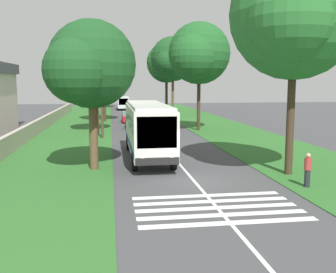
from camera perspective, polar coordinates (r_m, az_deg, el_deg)
name	(u,v)px	position (r m, az deg, el deg)	size (l,w,h in m)	color
ground	(194,181)	(20.87, 3.79, -6.44)	(160.00, 160.00, 0.00)	#424244
grass_verge_left	(66,142)	(35.37, -14.62, -0.78)	(120.00, 8.00, 0.04)	#2D6628
grass_verge_right	(246,138)	(37.30, 11.29, -0.25)	(120.00, 8.00, 0.04)	#2D6628
centre_line	(159,140)	(35.41, -1.31, -0.55)	(110.00, 0.16, 0.01)	silver
coach_bus	(148,127)	(26.84, -2.98, 1.39)	(11.16, 2.62, 3.73)	silver
zebra_crossing	(217,208)	(16.64, 7.12, -10.19)	(4.05, 6.80, 0.01)	silver
trailing_car_0	(134,122)	(44.90, -5.00, 2.04)	(4.30, 1.78, 1.43)	navy
trailing_car_1	(129,117)	(52.13, -5.70, 2.82)	(4.30, 1.78, 1.43)	#B21E1E
trailing_car_2	(151,112)	(61.69, -2.49, 3.61)	(4.30, 1.78, 1.43)	silver
trailing_car_3	(146,109)	(68.88, -3.14, 4.04)	(4.30, 1.78, 1.43)	black
trailing_minibus_0	(123,102)	(76.42, -6.54, 5.02)	(6.00, 2.14, 2.53)	silver
roadside_tree_left_0	(94,61)	(40.97, -10.66, 10.64)	(5.53, 4.76, 9.77)	#4C3826
roadside_tree_left_1	(89,67)	(23.32, -11.43, 9.85)	(6.16, 5.14, 8.70)	brown
roadside_tree_left_2	(100,72)	(81.96, -9.85, 9.23)	(9.32, 7.56, 11.32)	brown
roadside_tree_left_3	(103,66)	(53.59, -9.40, 10.10)	(6.90, 5.90, 10.48)	#3D2D1E
roadside_tree_right_0	(172,60)	(64.49, 0.57, 11.04)	(7.97, 7.16, 12.50)	brown
roadside_tree_right_1	(290,19)	(23.10, 17.24, 15.93)	(8.51, 6.97, 12.19)	#3D2D1E
roadside_tree_right_2	(197,55)	(42.38, 4.27, 11.71)	(7.78, 6.62, 11.48)	#3D2D1E
roadside_tree_right_3	(166,64)	(73.53, -0.36, 10.50)	(8.27, 7.30, 12.42)	#3D2D1E
utility_pole	(102,97)	(36.68, -9.58, 5.64)	(0.24, 1.40, 7.31)	#473828
roadside_wall	(35,128)	(40.68, -18.66, 1.18)	(70.00, 0.40, 1.41)	#B2A893
pedestrian	(308,170)	(20.50, 19.56, -4.54)	(0.34, 0.34, 1.69)	#26262D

